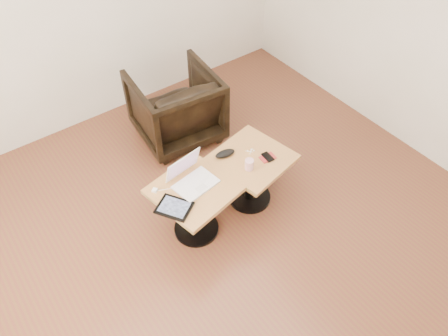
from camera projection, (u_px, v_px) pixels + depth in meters
room_shell at (228, 126)px, 2.57m from camera, size 4.52×4.52×2.71m
side_table_left at (194, 200)px, 3.42m from camera, size 0.67×0.67×0.52m
side_table_right at (251, 168)px, 3.66m from camera, size 0.67×0.67×0.52m
laptop at (192, 178)px, 3.35m from camera, size 0.36×0.32×0.22m
tablet at (174, 208)px, 3.19m from camera, size 0.30×0.31×0.02m
charging_adapter at (155, 190)px, 3.30m from camera, size 0.05×0.05×0.02m
glasses_case at (225, 154)px, 3.56m from camera, size 0.18×0.10×0.05m
striped_cup at (249, 164)px, 3.45m from camera, size 0.08×0.08×0.09m
earbuds_tangle at (251, 151)px, 3.61m from camera, size 0.07×0.05×0.01m
phone_on_sleeve at (268, 157)px, 3.56m from camera, size 0.13×0.12×0.02m
armchair at (176, 107)px, 4.29m from camera, size 0.85×0.87×0.72m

